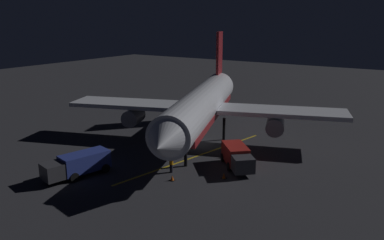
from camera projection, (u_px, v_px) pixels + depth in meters
The scene contains 10 objects.
ground_plane at pixel (201, 145), 47.93m from camera, with size 180.00×180.00×0.20m, color #2C2C31.
apron_guide_stripe at pixel (197, 156), 43.64m from camera, with size 0.24×22.64×0.01m, color gold.
airliner at pixel (202, 105), 47.27m from camera, with size 33.81×34.21×13.16m.
baggage_truck at pixel (79, 165), 37.89m from camera, with size 3.60×6.86×2.22m.
catering_truck at pixel (237, 157), 39.97m from camera, with size 5.30×5.52×2.25m.
ground_crew_worker at pixel (171, 164), 38.84m from camera, with size 0.40×0.40×1.74m.
traffic_cone_near_left at pixel (224, 176), 37.51m from camera, with size 0.50×0.50×0.55m.
traffic_cone_near_right at pixel (86, 158), 42.27m from camera, with size 0.50×0.50×0.55m.
traffic_cone_under_wing at pixel (172, 178), 37.03m from camera, with size 0.50×0.50×0.55m.
traffic_cone_far at pixel (223, 156), 43.00m from camera, with size 0.50×0.50×0.55m.
Camera 1 is at (-23.97, 38.80, 14.99)m, focal length 36.32 mm.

